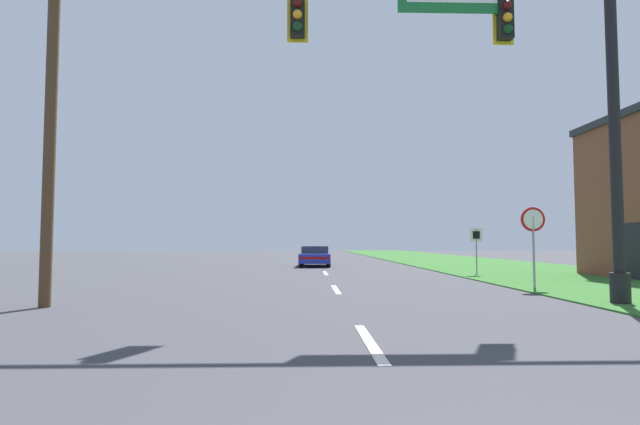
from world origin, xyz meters
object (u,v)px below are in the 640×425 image
stop_sign (533,229)px  utility_pole_near (51,99)px  car_ahead (315,256)px  route_sign_post (476,240)px  signal_mast (528,86)px

stop_sign → utility_pole_near: size_ratio=0.27×
car_ahead → stop_sign: 16.54m
stop_sign → utility_pole_near: (-12.91, -3.94, 2.86)m
car_ahead → stop_sign: size_ratio=1.86×
stop_sign → route_sign_post: 6.40m
signal_mast → route_sign_post: signal_mast is taller
utility_pole_near → car_ahead: bearing=71.5°
route_sign_post → utility_pole_near: bearing=-142.2°
car_ahead → route_sign_post: bearing=-51.8°
signal_mast → utility_pole_near: 11.10m
car_ahead → stop_sign: stop_sign is taller
route_sign_post → utility_pole_near: (-13.32, -10.31, 3.20)m
signal_mast → route_sign_post: size_ratio=4.37×
stop_sign → utility_pole_near: bearing=-163.0°
signal_mast → utility_pole_near: size_ratio=0.97×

